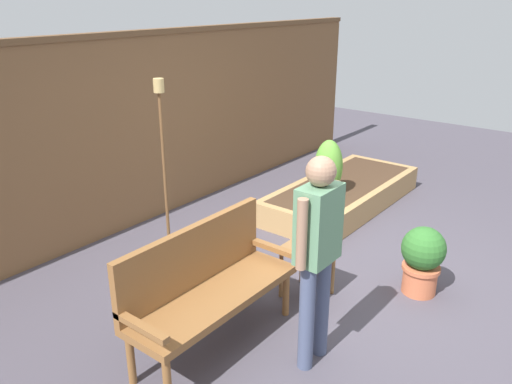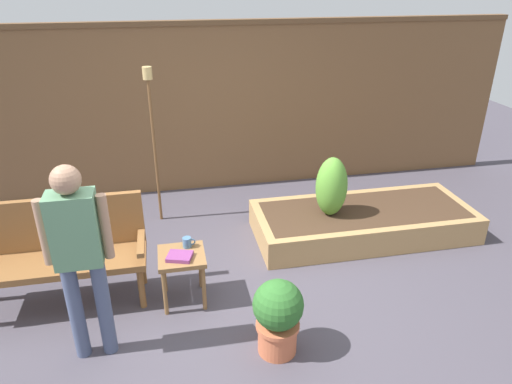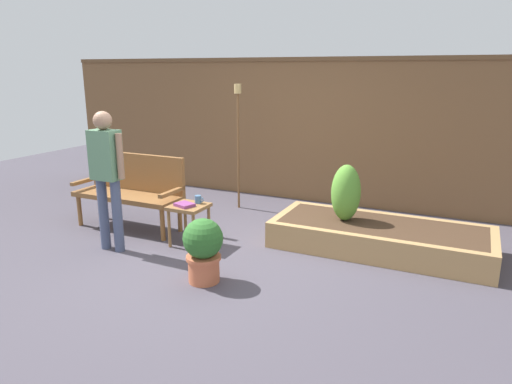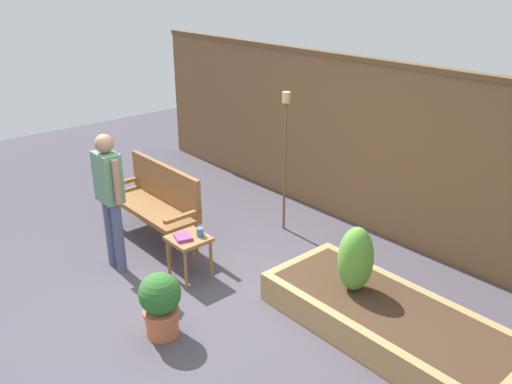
# 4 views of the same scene
# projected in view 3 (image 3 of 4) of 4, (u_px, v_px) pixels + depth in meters

# --- Properties ---
(ground_plane) EXTENTS (14.00, 14.00, 0.00)m
(ground_plane) POSITION_uv_depth(u_px,v_px,m) (210.00, 254.00, 5.17)
(ground_plane) COLOR #47424C
(fence_back) EXTENTS (8.40, 0.14, 2.16)m
(fence_back) POSITION_uv_depth(u_px,v_px,m) (295.00, 129.00, 7.16)
(fence_back) COLOR brown
(fence_back) RESTS_ON ground_plane
(garden_bench) EXTENTS (1.44, 0.48, 0.94)m
(garden_bench) POSITION_uv_depth(u_px,v_px,m) (132.00, 186.00, 5.97)
(garden_bench) COLOR brown
(garden_bench) RESTS_ON ground_plane
(side_table) EXTENTS (0.40, 0.40, 0.48)m
(side_table) POSITION_uv_depth(u_px,v_px,m) (189.00, 212.00, 5.36)
(side_table) COLOR olive
(side_table) RESTS_ON ground_plane
(cup_on_table) EXTENTS (0.11, 0.08, 0.09)m
(cup_on_table) POSITION_uv_depth(u_px,v_px,m) (198.00, 199.00, 5.40)
(cup_on_table) COLOR teal
(cup_on_table) RESTS_ON side_table
(book_on_table) EXTENTS (0.24, 0.22, 0.03)m
(book_on_table) POSITION_uv_depth(u_px,v_px,m) (184.00, 205.00, 5.30)
(book_on_table) COLOR #7F3875
(book_on_table) RESTS_ON side_table
(potted_boxwood) EXTENTS (0.39, 0.39, 0.63)m
(potted_boxwood) POSITION_uv_depth(u_px,v_px,m) (203.00, 248.00, 4.43)
(potted_boxwood) COLOR #C66642
(potted_boxwood) RESTS_ON ground_plane
(raised_planter_bed) EXTENTS (2.40, 1.00, 0.30)m
(raised_planter_bed) POSITION_uv_depth(u_px,v_px,m) (380.00, 237.00, 5.27)
(raised_planter_bed) COLOR #AD8451
(raised_planter_bed) RESTS_ON ground_plane
(shrub_near_bench) EXTENTS (0.33, 0.33, 0.65)m
(shrub_near_bench) POSITION_uv_depth(u_px,v_px,m) (346.00, 193.00, 5.31)
(shrub_near_bench) COLOR brown
(shrub_near_bench) RESTS_ON raised_planter_bed
(tiki_torch) EXTENTS (0.10, 0.10, 1.79)m
(tiki_torch) POSITION_uv_depth(u_px,v_px,m) (238.00, 125.00, 6.61)
(tiki_torch) COLOR brown
(tiki_torch) RESTS_ON ground_plane
(person_by_bench) EXTENTS (0.47, 0.20, 1.56)m
(person_by_bench) POSITION_uv_depth(u_px,v_px,m) (107.00, 169.00, 5.08)
(person_by_bench) COLOR #475170
(person_by_bench) RESTS_ON ground_plane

